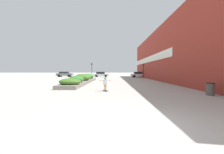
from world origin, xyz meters
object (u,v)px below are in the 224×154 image
car_leftmost (139,74)px  car_center_left (101,74)px  skateboard (105,90)px  car_center_right (170,74)px  skateboarder (105,82)px  car_rightmost (65,74)px  traffic_light_left (92,68)px  traffic_light_right (143,69)px  trash_bin (210,89)px

car_leftmost → car_center_left: car_leftmost is taller
skateboard → car_center_right: (16.91, 29.91, 0.75)m
skateboard → car_center_left: 31.26m
skateboarder → car_rightmost: bearing=88.2°
car_center_right → traffic_light_left: traffic_light_left is taller
car_center_right → car_center_left: bearing=-93.5°
car_rightmost → traffic_light_right: bearing=71.4°
car_center_right → car_rightmost: 30.59m
skateboarder → car_leftmost: size_ratio=0.25×
traffic_light_right → car_center_right: bearing=34.7°
car_center_left → car_center_right: bearing=86.5°
trash_bin → car_center_left: 34.79m
trash_bin → car_rightmost: car_rightmost is taller
skateboard → traffic_light_left: (-4.47, 22.86, 2.37)m
trash_bin → traffic_light_right: size_ratio=0.26×
skateboard → traffic_light_left: size_ratio=0.22×
car_center_right → traffic_light_right: 10.98m
trash_bin → car_center_right: bearing=73.8°
trash_bin → car_leftmost: 29.95m
car_center_right → car_rightmost: size_ratio=0.92×
car_center_right → traffic_light_right: traffic_light_right is taller
skateboarder → traffic_light_left: bearing=75.5°
car_center_right → traffic_light_left: bearing=-71.8°
skateboarder → car_rightmost: 33.86m
car_center_left → traffic_light_left: 8.54m
skateboarder → car_center_right: car_center_right is taller
skateboarder → traffic_light_right: 25.07m
skateboarder → car_rightmost: size_ratio=0.24×
skateboard → car_rightmost: (-13.65, 30.98, 0.75)m
car_center_right → traffic_light_right: size_ratio=1.25×
trash_bin → traffic_light_right: traffic_light_right is taller
skateboarder → traffic_light_right: traffic_light_right is taller
skateboarder → car_center_left: size_ratio=0.26×
car_leftmost → traffic_light_right: bearing=5.2°
car_center_left → skateboard: bearing=5.4°
skateboard → trash_bin: size_ratio=0.89×
car_leftmost → car_center_right: (9.33, 1.99, 0.03)m
skateboarder → car_center_right: bearing=34.9°
skateboarder → traffic_light_left: size_ratio=0.31×
car_center_right → traffic_light_right: (-8.95, -6.19, 1.50)m
trash_bin → traffic_light_left: (-12.10, 24.90, 2.00)m
skateboard → traffic_light_left: traffic_light_left is taller
car_rightmost → traffic_light_left: bearing=48.5°
traffic_light_left → car_rightmost: bearing=138.5°
trash_bin → car_center_right: 33.26m
traffic_light_left → trash_bin: bearing=-64.1°
car_leftmost → car_rightmost: bearing=-98.2°
car_leftmost → car_center_right: size_ratio=1.04×
traffic_light_left → skateboarder: bearing=-78.9°
skateboard → traffic_light_left: 23.42m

